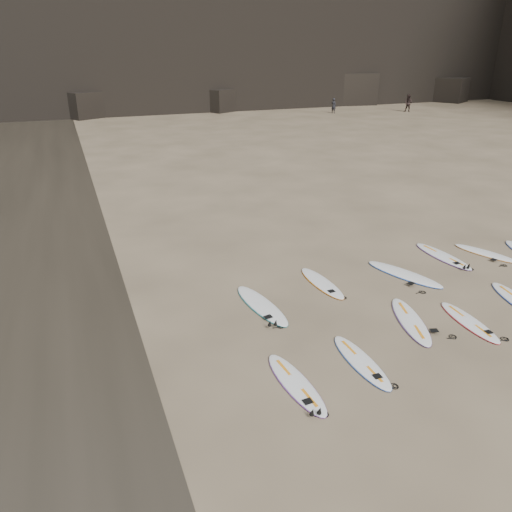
{
  "coord_description": "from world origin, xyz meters",
  "views": [
    {
      "loc": [
        -8.13,
        -9.04,
        6.89
      ],
      "look_at": [
        -3.65,
        2.7,
        1.5
      ],
      "focal_mm": 35.0,
      "sensor_mm": 36.0,
      "label": 1
    }
  ],
  "objects_px": {
    "surfboard_0": "(296,383)",
    "surfboard_1": "(361,361)",
    "surfboard_8": "(443,256)",
    "person_b": "(408,103)",
    "surfboard_5": "(261,305)",
    "surfboard_7": "(404,274)",
    "person_a": "(334,106)",
    "surfboard_2": "(411,321)",
    "surfboard_6": "(322,283)",
    "surfboard_3": "(469,321)",
    "surfboard_9": "(486,253)"
  },
  "relations": [
    {
      "from": "surfboard_2",
      "to": "surfboard_3",
      "type": "xyz_separation_m",
      "value": [
        1.43,
        -0.59,
        -0.0
      ]
    },
    {
      "from": "person_a",
      "to": "surfboard_1",
      "type": "bearing_deg",
      "value": 122.12
    },
    {
      "from": "surfboard_9",
      "to": "surfboard_3",
      "type": "bearing_deg",
      "value": -159.72
    },
    {
      "from": "surfboard_5",
      "to": "surfboard_7",
      "type": "distance_m",
      "value": 5.05
    },
    {
      "from": "surfboard_7",
      "to": "surfboard_2",
      "type": "bearing_deg",
      "value": -144.32
    },
    {
      "from": "surfboard_2",
      "to": "surfboard_1",
      "type": "bearing_deg",
      "value": -135.68
    },
    {
      "from": "surfboard_3",
      "to": "surfboard_9",
      "type": "bearing_deg",
      "value": 45.64
    },
    {
      "from": "person_a",
      "to": "person_b",
      "type": "height_order",
      "value": "person_b"
    },
    {
      "from": "surfboard_6",
      "to": "person_a",
      "type": "distance_m",
      "value": 41.14
    },
    {
      "from": "surfboard_5",
      "to": "surfboard_7",
      "type": "bearing_deg",
      "value": -4.6
    },
    {
      "from": "surfboard_8",
      "to": "person_b",
      "type": "xyz_separation_m",
      "value": [
        23.34,
        33.5,
        0.86
      ]
    },
    {
      "from": "surfboard_0",
      "to": "surfboard_7",
      "type": "distance_m",
      "value": 6.81
    },
    {
      "from": "surfboard_1",
      "to": "surfboard_7",
      "type": "bearing_deg",
      "value": 43.52
    },
    {
      "from": "surfboard_0",
      "to": "person_a",
      "type": "relative_size",
      "value": 1.57
    },
    {
      "from": "surfboard_7",
      "to": "surfboard_8",
      "type": "xyz_separation_m",
      "value": [
        2.16,
        0.75,
        -0.0
      ]
    },
    {
      "from": "surfboard_8",
      "to": "person_a",
      "type": "xyz_separation_m",
      "value": [
        15.33,
        35.43,
        0.72
      ]
    },
    {
      "from": "surfboard_0",
      "to": "surfboard_8",
      "type": "distance_m",
      "value": 9.04
    },
    {
      "from": "surfboard_0",
      "to": "surfboard_2",
      "type": "distance_m",
      "value": 4.22
    },
    {
      "from": "surfboard_5",
      "to": "surfboard_6",
      "type": "bearing_deg",
      "value": 8.48
    },
    {
      "from": "surfboard_2",
      "to": "surfboard_5",
      "type": "height_order",
      "value": "surfboard_5"
    },
    {
      "from": "surfboard_0",
      "to": "surfboard_3",
      "type": "height_order",
      "value": "surfboard_0"
    },
    {
      "from": "surfboard_5",
      "to": "surfboard_8",
      "type": "xyz_separation_m",
      "value": [
        7.2,
        1.03,
        -0.0
      ]
    },
    {
      "from": "surfboard_2",
      "to": "surfboard_6",
      "type": "relative_size",
      "value": 1.07
    },
    {
      "from": "surfboard_3",
      "to": "surfboard_9",
      "type": "height_order",
      "value": "surfboard_9"
    },
    {
      "from": "surfboard_2",
      "to": "surfboard_5",
      "type": "relative_size",
      "value": 0.95
    },
    {
      "from": "surfboard_1",
      "to": "person_b",
      "type": "height_order",
      "value": "person_b"
    },
    {
      "from": "surfboard_2",
      "to": "surfboard_8",
      "type": "relative_size",
      "value": 0.97
    },
    {
      "from": "surfboard_2",
      "to": "surfboard_9",
      "type": "distance_m",
      "value": 6.14
    },
    {
      "from": "person_a",
      "to": "surfboard_6",
      "type": "bearing_deg",
      "value": 120.81
    },
    {
      "from": "surfboard_5",
      "to": "person_a",
      "type": "xyz_separation_m",
      "value": [
        22.53,
        36.46,
        0.72
      ]
    },
    {
      "from": "surfboard_5",
      "to": "surfboard_9",
      "type": "relative_size",
      "value": 1.17
    },
    {
      "from": "surfboard_0",
      "to": "surfboard_1",
      "type": "relative_size",
      "value": 1.03
    },
    {
      "from": "surfboard_0",
      "to": "surfboard_1",
      "type": "xyz_separation_m",
      "value": [
        1.77,
        0.19,
        -0.0
      ]
    },
    {
      "from": "surfboard_8",
      "to": "person_a",
      "type": "bearing_deg",
      "value": 63.81
    },
    {
      "from": "surfboard_2",
      "to": "surfboard_3",
      "type": "height_order",
      "value": "surfboard_2"
    },
    {
      "from": "person_b",
      "to": "surfboard_3",
      "type": "bearing_deg",
      "value": -67.92
    },
    {
      "from": "surfboard_5",
      "to": "surfboard_7",
      "type": "height_order",
      "value": "surfboard_7"
    },
    {
      "from": "surfboard_1",
      "to": "surfboard_3",
      "type": "relative_size",
      "value": 1.03
    },
    {
      "from": "surfboard_1",
      "to": "surfboard_3",
      "type": "distance_m",
      "value": 3.7
    },
    {
      "from": "surfboard_5",
      "to": "surfboard_0",
      "type": "bearing_deg",
      "value": -107.17
    },
    {
      "from": "person_a",
      "to": "surfboard_3",
      "type": "bearing_deg",
      "value": 126.08
    },
    {
      "from": "surfboard_9",
      "to": "person_a",
      "type": "bearing_deg",
      "value": 47.68
    },
    {
      "from": "surfboard_1",
      "to": "person_a",
      "type": "xyz_separation_m",
      "value": [
        21.35,
        39.82,
        0.72
      ]
    },
    {
      "from": "surfboard_5",
      "to": "person_a",
      "type": "bearing_deg",
      "value": 50.54
    },
    {
      "from": "surfboard_6",
      "to": "surfboard_9",
      "type": "relative_size",
      "value": 1.04
    },
    {
      "from": "person_a",
      "to": "surfboard_2",
      "type": "bearing_deg",
      "value": 124.03
    },
    {
      "from": "surfboard_0",
      "to": "person_a",
      "type": "distance_m",
      "value": 46.22
    },
    {
      "from": "surfboard_3",
      "to": "surfboard_5",
      "type": "height_order",
      "value": "surfboard_5"
    },
    {
      "from": "surfboard_1",
      "to": "surfboard_6",
      "type": "height_order",
      "value": "surfboard_6"
    },
    {
      "from": "surfboard_7",
      "to": "surfboard_9",
      "type": "height_order",
      "value": "surfboard_7"
    }
  ]
}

